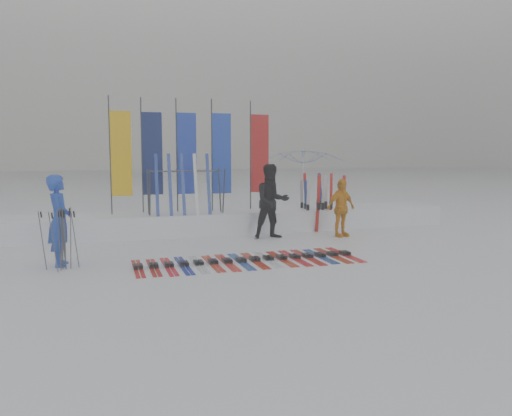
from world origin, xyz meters
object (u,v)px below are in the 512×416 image
object	(u,v)px
person_blue	(59,220)
ski_row	(249,260)
ski_rack	(186,186)
person_yellow	(341,208)
tent_canopy	(303,183)
person_black	(272,201)

from	to	relation	value
person_blue	ski_row	xyz separation A→B (m)	(3.74, -0.77, -0.89)
ski_row	ski_rack	world-z (taller)	ski_rack
person_yellow	tent_canopy	distance (m)	3.58
person_blue	ski_row	bearing A→B (deg)	-101.62
person_blue	ski_rack	size ratio (longest dim) A/B	0.90
person_yellow	tent_canopy	xyz separation A→B (m)	(0.37, 3.53, 0.46)
tent_canopy	ski_row	bearing A→B (deg)	-122.27
ski_rack	ski_row	bearing A→B (deg)	-79.40
ski_rack	tent_canopy	bearing A→B (deg)	25.85
person_blue	person_black	bearing A→B (deg)	-70.46
person_black	person_yellow	distance (m)	1.91
ski_rack	person_black	bearing A→B (deg)	-27.46
person_black	person_yellow	xyz separation A→B (m)	(1.87, -0.33, -0.20)
person_blue	person_black	size ratio (longest dim) A/B	0.93
person_black	ski_rack	distance (m)	2.40
person_blue	person_yellow	size ratio (longest dim) A/B	1.17
ski_row	ski_rack	xyz separation A→B (m)	(-0.69, 3.69, 1.35)
person_yellow	ski_row	xyz separation A→B (m)	(-3.29, -2.27, -0.75)
person_black	person_yellow	size ratio (longest dim) A/B	1.26
person_blue	tent_canopy	xyz separation A→B (m)	(7.40, 5.03, 0.32)
tent_canopy	person_yellow	bearing A→B (deg)	-96.04
tent_canopy	ski_row	size ratio (longest dim) A/B	0.59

